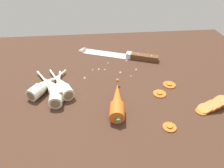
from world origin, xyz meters
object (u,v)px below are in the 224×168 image
at_px(parsnip_mid_right, 43,86).
at_px(parsnip_back, 57,91).
at_px(carrot_slice_stray_near, 169,84).
at_px(carrot_slice_stray_far, 170,127).
at_px(chefs_knife, 115,54).
at_px(whole_carrot, 117,101).
at_px(carrot_slice_stack, 213,105).
at_px(carrot_slice_stray_mid, 160,93).
at_px(parsnip_front, 52,87).
at_px(parsnip_mid_left, 62,86).

distance_m(parsnip_mid_right, parsnip_back, 0.06).
relative_size(carrot_slice_stray_near, carrot_slice_stray_far, 1.16).
height_order(chefs_knife, parsnip_back, parsnip_back).
relative_size(whole_carrot, carrot_slice_stack, 1.76).
height_order(whole_carrot, carrot_slice_stray_near, whole_carrot).
bearing_deg(carrot_slice_stray_mid, parsnip_mid_right, 171.76).
xyz_separation_m(parsnip_front, carrot_slice_stray_near, (0.39, 0.00, -0.02)).
relative_size(chefs_knife, parsnip_mid_left, 1.87).
height_order(parsnip_front, parsnip_mid_right, same).
distance_m(parsnip_front, carrot_slice_stray_far, 0.38).
bearing_deg(carrot_slice_stack, carrot_slice_stray_near, 124.98).
relative_size(parsnip_mid_right, parsnip_back, 0.86).
height_order(chefs_knife, carrot_slice_stray_mid, chefs_knife).
xyz_separation_m(parsnip_back, carrot_slice_stray_far, (0.31, -0.16, -0.02)).
height_order(whole_carrot, parsnip_front, whole_carrot).
distance_m(chefs_knife, parsnip_front, 0.32).
relative_size(chefs_knife, parsnip_back, 1.74).
relative_size(carrot_slice_stack, carrot_slice_stray_far, 3.06).
xyz_separation_m(chefs_knife, parsnip_front, (-0.23, -0.23, 0.01)).
height_order(parsnip_mid_right, carrot_slice_stray_mid, parsnip_mid_right).
bearing_deg(carrot_slice_stack, parsnip_mid_left, 163.56).
bearing_deg(whole_carrot, carrot_slice_stray_near, 25.69).
bearing_deg(parsnip_mid_left, parsnip_front, -168.85).
bearing_deg(parsnip_mid_right, carrot_slice_stray_near, -1.23).
bearing_deg(parsnip_mid_left, carrot_slice_stray_near, -0.87).
bearing_deg(whole_carrot, carrot_slice_stray_mid, 17.97).
bearing_deg(parsnip_mid_right, carrot_slice_stack, -14.97).
distance_m(parsnip_front, parsnip_mid_right, 0.03).
xyz_separation_m(carrot_slice_stack, carrot_slice_stray_far, (-0.15, -0.06, -0.01)).
xyz_separation_m(whole_carrot, parsnip_mid_right, (-0.23, 0.10, -0.00)).
bearing_deg(carrot_slice_stack, carrot_slice_stray_far, -157.48).
relative_size(parsnip_back, carrot_slice_stray_far, 5.32).
bearing_deg(parsnip_back, whole_carrot, -20.60).
bearing_deg(parsnip_mid_right, whole_carrot, -23.66).
bearing_deg(parsnip_mid_right, parsnip_mid_left, -3.34).
relative_size(whole_carrot, parsnip_mid_left, 1.08).
bearing_deg(parsnip_back, parsnip_front, 127.99).
relative_size(carrot_slice_stack, carrot_slice_stray_near, 2.63).
distance_m(parsnip_mid_left, carrot_slice_stray_near, 0.36).
bearing_deg(carrot_slice_stray_near, parsnip_front, -179.94).
bearing_deg(carrot_slice_stray_far, parsnip_front, 150.18).
relative_size(parsnip_front, parsnip_back, 0.94).
xyz_separation_m(chefs_knife, parsnip_mid_right, (-0.26, -0.22, 0.01)).
distance_m(parsnip_back, carrot_slice_stray_far, 0.35).
bearing_deg(carrot_slice_stray_near, carrot_slice_stray_far, -107.86).
height_order(parsnip_front, parsnip_back, same).
bearing_deg(parsnip_front, parsnip_back, -52.01).
xyz_separation_m(chefs_knife, parsnip_mid_left, (-0.20, -0.22, 0.01)).
distance_m(chefs_knife, whole_carrot, 0.32).
distance_m(chefs_knife, parsnip_mid_right, 0.34).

